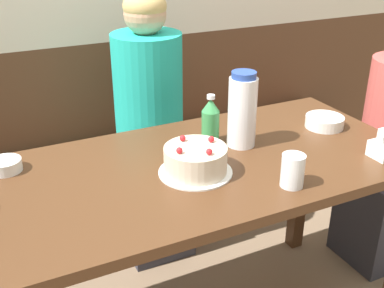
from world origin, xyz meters
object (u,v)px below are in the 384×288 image
at_px(bench_seat, 131,188).
at_px(bowl_soup_white, 324,122).
at_px(bowl_rice_small, 5,165).
at_px(birthday_cake, 195,161).
at_px(glass_water_tall, 293,171).
at_px(person_pale_blue_shirt, 150,141).
at_px(water_pitcher, 242,110).
at_px(soju_bottle, 210,121).

relative_size(bench_seat, bowl_soup_white, 16.99).
height_order(bench_seat, bowl_rice_small, bowl_rice_small).
bearing_deg(birthday_cake, glass_water_tall, -41.29).
height_order(birthday_cake, bowl_rice_small, birthday_cake).
bearing_deg(glass_water_tall, bench_seat, 98.56).
bearing_deg(bowl_rice_small, glass_water_tall, -31.87).
xyz_separation_m(bench_seat, person_pale_blue_shirt, (0.04, -0.22, 0.35)).
bearing_deg(bench_seat, water_pitcher, -77.09).
relative_size(bowl_soup_white, glass_water_tall, 1.43).
height_order(water_pitcher, bowl_rice_small, water_pitcher).
bearing_deg(glass_water_tall, birthday_cake, 138.71).
distance_m(bowl_soup_white, bowl_rice_small, 1.16).
bearing_deg(bowl_soup_white, bowl_rice_small, 171.91).
bearing_deg(soju_bottle, bowl_soup_white, -8.43).
height_order(bench_seat, water_pitcher, water_pitcher).
bearing_deg(birthday_cake, bowl_soup_white, 10.54).
relative_size(water_pitcher, bowl_soup_white, 1.84).
bearing_deg(water_pitcher, bowl_rice_small, 168.41).
xyz_separation_m(bench_seat, birthday_cake, (-0.06, -0.88, 0.58)).
distance_m(water_pitcher, glass_water_tall, 0.33).
distance_m(birthday_cake, water_pitcher, 0.28).
distance_m(soju_bottle, bowl_rice_small, 0.70).
bearing_deg(bench_seat, person_pale_blue_shirt, -80.02).
xyz_separation_m(water_pitcher, bowl_soup_white, (0.37, -0.00, -0.11)).
relative_size(birthday_cake, glass_water_tall, 2.29).
distance_m(bowl_rice_small, person_pale_blue_shirt, 0.78).
xyz_separation_m(water_pitcher, soju_bottle, (-0.09, 0.06, -0.05)).
relative_size(birthday_cake, bowl_soup_white, 1.61).
bearing_deg(soju_bottle, birthday_cake, -129.28).
xyz_separation_m(water_pitcher, bowl_rice_small, (-0.78, 0.16, -0.11)).
bearing_deg(bowl_rice_small, water_pitcher, -11.59).
distance_m(birthday_cake, bowl_rice_small, 0.61).
height_order(bowl_rice_small, glass_water_tall, glass_water_tall).
bearing_deg(birthday_cake, bowl_rice_small, 152.79).
relative_size(water_pitcher, bowl_rice_small, 2.61).
height_order(bench_seat, birthday_cake, birthday_cake).
xyz_separation_m(birthday_cake, soju_bottle, (0.15, 0.18, 0.04)).
xyz_separation_m(bench_seat, soju_bottle, (0.09, -0.70, 0.62)).
distance_m(bench_seat, person_pale_blue_shirt, 0.41).
bearing_deg(soju_bottle, person_pale_blue_shirt, 95.66).
bearing_deg(birthday_cake, person_pale_blue_shirt, 81.42).
xyz_separation_m(birthday_cake, glass_water_tall, (0.23, -0.20, 0.01)).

